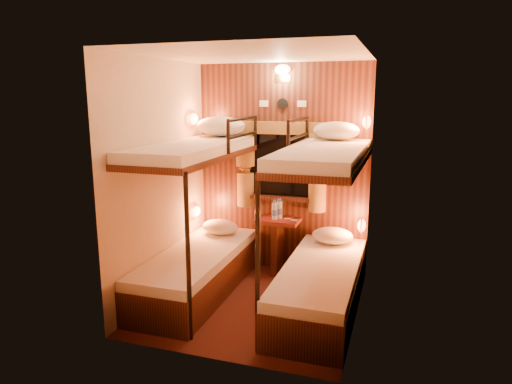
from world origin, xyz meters
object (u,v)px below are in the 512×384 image
(table, at_px, (277,239))
(bottle_left, at_px, (275,211))
(bunk_right, at_px, (321,255))
(bottle_right, at_px, (280,210))
(bunk_left, at_px, (197,241))

(table, relative_size, bottle_left, 2.84)
(table, bearing_deg, bunk_right, -50.33)
(bunk_right, distance_m, bottle_right, 1.04)
(table, xyz_separation_m, bottle_right, (0.02, 0.02, 0.34))
(table, distance_m, bottle_right, 0.34)
(table, bearing_deg, bunk_left, -129.67)
(table, bearing_deg, bottle_right, 44.55)
(bunk_left, bearing_deg, bottle_right, 50.19)
(table, relative_size, bottle_right, 2.73)
(bunk_right, relative_size, bottle_left, 8.23)
(bunk_left, relative_size, bottle_left, 8.23)
(bottle_left, bearing_deg, bottle_right, 57.94)
(bunk_left, distance_m, table, 1.02)
(bunk_left, height_order, bunk_right, same)
(bottle_left, bearing_deg, table, 64.53)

